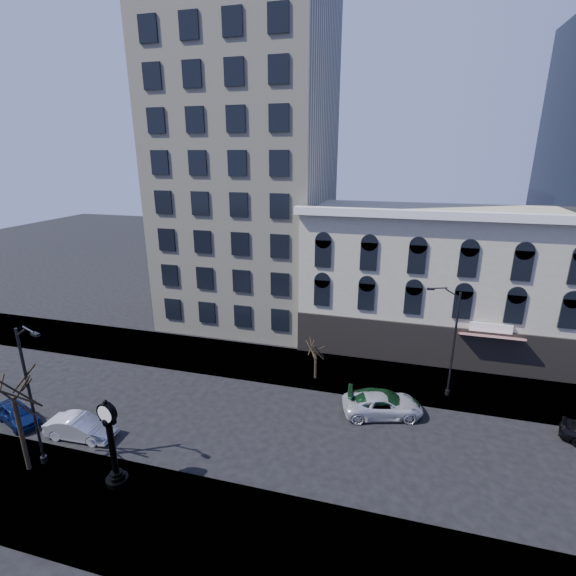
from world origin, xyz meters
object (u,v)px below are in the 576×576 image
(street_clock, at_px, (112,447))
(car_near_b, at_px, (81,427))
(street_lamp_near, at_px, (28,361))
(car_near_a, at_px, (17,414))

(street_clock, relative_size, car_near_b, 1.18)
(street_lamp_near, height_order, car_near_a, street_lamp_near)
(street_clock, relative_size, car_near_a, 1.32)
(street_lamp_near, xyz_separation_m, car_near_a, (-5.21, 2.84, -5.91))
(street_clock, distance_m, car_near_a, 10.06)
(car_near_a, relative_size, car_near_b, 0.89)
(street_clock, xyz_separation_m, car_near_b, (-4.52, 2.71, -1.66))
(street_lamp_near, bearing_deg, street_clock, 17.01)
(street_clock, relative_size, street_lamp_near, 0.58)
(street_lamp_near, height_order, car_near_b, street_lamp_near)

